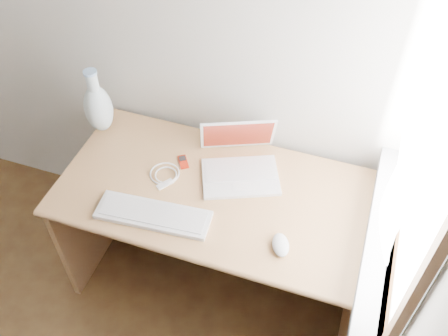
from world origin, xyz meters
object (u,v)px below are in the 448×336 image
(laptop, at_px, (244,163))
(vase, at_px, (98,107))
(desk, at_px, (224,207))
(external_keyboard, at_px, (153,215))

(laptop, xyz_separation_m, vase, (-0.71, 0.05, 0.08))
(vase, bearing_deg, desk, -9.88)
(desk, relative_size, vase, 4.08)
(laptop, relative_size, external_keyboard, 0.82)
(desk, relative_size, laptop, 3.49)
(desk, distance_m, vase, 0.73)
(desk, xyz_separation_m, vase, (-0.64, 0.11, 0.34))
(laptop, bearing_deg, desk, -158.75)
(laptop, relative_size, vase, 1.17)
(laptop, distance_m, vase, 0.71)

